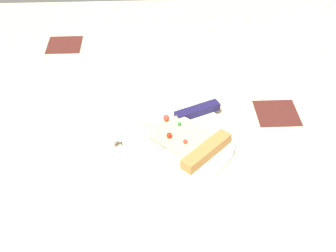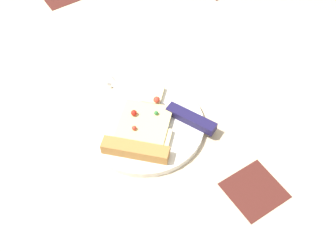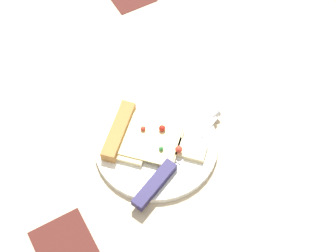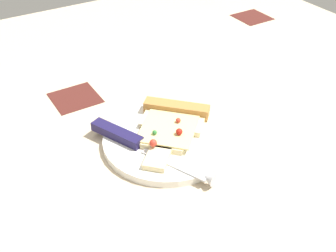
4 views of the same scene
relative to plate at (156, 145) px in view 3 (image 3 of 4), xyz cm
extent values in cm
cube|color=#C6B293|center=(-2.89, -1.65, -2.15)|extent=(137.98, 137.98, 3.00)
cube|color=#4C1E19|center=(8.39, -21.82, -0.75)|extent=(9.00, 9.00, 0.20)
cylinder|color=white|center=(0.00, 0.00, 0.00)|extent=(22.25, 22.25, 1.30)
cube|color=beige|center=(-2.86, -2.80, 1.15)|extent=(11.98, 12.06, 1.00)
cube|color=beige|center=(1.07, 1.05, 1.15)|extent=(9.04, 9.06, 1.00)
cube|color=beige|center=(4.65, 4.55, 1.15)|extent=(6.23, 6.21, 1.00)
cube|color=#EDD88C|center=(-0.71, -0.70, 1.80)|extent=(13.58, 13.57, 0.30)
cube|color=#B27A3D|center=(-5.00, -4.90, 1.75)|extent=(10.25, 10.40, 2.20)
sphere|color=red|center=(-2.49, -1.03, 2.39)|extent=(0.88, 0.88, 0.88)
sphere|color=red|center=(4.06, 2.29, 2.58)|extent=(1.25, 1.25, 1.25)
sphere|color=#2D7A38|center=(2.33, -0.24, 2.35)|extent=(0.80, 0.80, 0.80)
sphere|color=#B21E14|center=(-1.18, 1.92, 2.52)|extent=(1.14, 1.14, 1.14)
cube|color=silver|center=(2.55, 6.60, 0.80)|extent=(6.69, 11.78, 0.30)
cone|color=silver|center=(0.13, 12.08, 0.80)|extent=(2.64, 2.64, 2.00)
cube|color=#1E1947|center=(7.41, -4.37, 1.45)|extent=(6.06, 10.03, 1.60)
camera|label=1|loc=(-61.98, 4.89, 57.70)|focal=45.68mm
camera|label=2|loc=(-23.63, -43.47, 64.10)|focal=45.83mm
camera|label=3|loc=(41.36, -21.13, 77.66)|focal=53.60mm
camera|label=4|loc=(29.25, 47.90, 44.94)|focal=44.40mm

